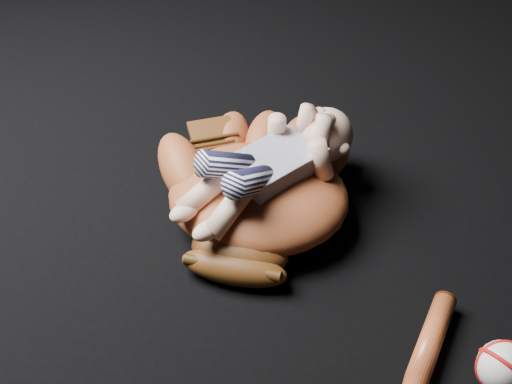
% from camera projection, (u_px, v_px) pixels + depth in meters
% --- Properties ---
extents(baseball_glove, '(0.59, 0.62, 0.15)m').
position_uv_depth(baseball_glove, '(258.00, 189.00, 1.33)').
color(baseball_glove, brown).
rests_on(baseball_glove, ground).
extents(newborn_baby, '(0.24, 0.42, 0.16)m').
position_uv_depth(newborn_baby, '(262.00, 165.00, 1.29)').
color(newborn_baby, '#DAA78C').
rests_on(newborn_baby, baseball_glove).
extents(baseball, '(0.09, 0.09, 0.08)m').
position_uv_depth(baseball, '(503.00, 367.00, 1.06)').
color(baseball, white).
rests_on(baseball, ground).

